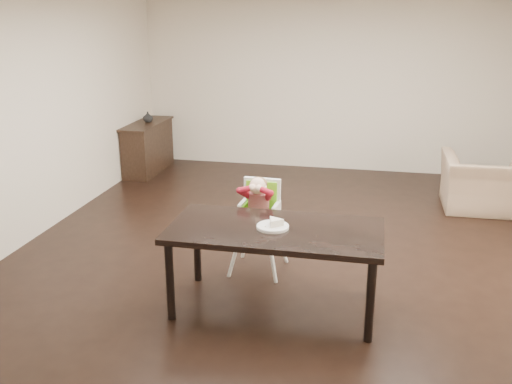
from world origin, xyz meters
TOP-DOWN VIEW (x-y plane):
  - ground at (0.00, 0.00)m, footprint 7.00×7.00m
  - room_walls at (0.00, 0.00)m, footprint 6.02×7.02m
  - dining_table at (-0.02, -1.20)m, footprint 1.80×0.90m
  - high_chair at (-0.32, -0.46)m, footprint 0.43×0.43m
  - plate at (-0.04, -1.20)m, footprint 0.34×0.34m
  - armchair at (2.20, 1.87)m, footprint 1.10×0.72m
  - sideboard at (-2.78, 2.70)m, footprint 0.44×1.26m
  - vase at (-2.78, 2.77)m, footprint 0.20×0.20m

SIDE VIEW (x-z plane):
  - ground at x=0.00m, z-range 0.00..0.00m
  - sideboard at x=-2.78m, z-range 0.00..0.79m
  - armchair at x=2.20m, z-range 0.00..0.96m
  - dining_table at x=-0.02m, z-range 0.30..1.05m
  - high_chair at x=-0.32m, z-range 0.20..1.17m
  - plate at x=-0.04m, z-range 0.74..0.82m
  - vase at x=-2.78m, z-range 0.79..0.95m
  - room_walls at x=0.00m, z-range 0.50..3.21m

